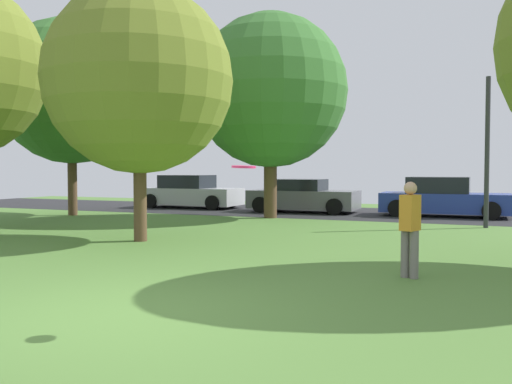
# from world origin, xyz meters

# --- Properties ---
(ground_plane) EXTENTS (44.00, 44.00, 0.00)m
(ground_plane) POSITION_xyz_m (0.00, 0.00, 0.00)
(ground_plane) COLOR #547F38
(road_strip) EXTENTS (44.00, 6.40, 0.01)m
(road_strip) POSITION_xyz_m (0.00, 16.00, 0.00)
(road_strip) COLOR #28282B
(road_strip) RESTS_ON ground_plane
(maple_tree_far) EXTENTS (5.46, 5.46, 7.41)m
(maple_tree_far) POSITION_xyz_m (-10.48, 10.90, 4.68)
(maple_tree_far) COLOR brown
(maple_tree_far) RESTS_ON ground_plane
(birch_tree_lone) EXTENTS (4.55, 4.55, 6.19)m
(birch_tree_lone) POSITION_xyz_m (-3.75, 5.67, 3.91)
(birch_tree_lone) COLOR brown
(birch_tree_lone) RESTS_ON ground_plane
(oak_tree_center) EXTENTS (5.48, 5.48, 7.30)m
(oak_tree_center) POSITION_xyz_m (-3.14, 12.80, 4.54)
(oak_tree_center) COLOR brown
(oak_tree_center) RESTS_ON ground_plane
(person_thrower) EXTENTS (0.32, 0.38, 1.55)m
(person_thrower) POSITION_xyz_m (2.88, 3.58, 0.85)
(person_thrower) COLOR slate
(person_thrower) RESTS_ON ground_plane
(frisbee_disc) EXTENTS (0.34, 0.34, 0.04)m
(frisbee_disc) POSITION_xyz_m (1.53, 0.07, 1.78)
(frisbee_disc) COLOR #EA2D6B
(parked_car_silver) EXTENTS (4.46, 2.11, 1.48)m
(parked_car_silver) POSITION_xyz_m (-8.33, 16.13, 0.67)
(parked_car_silver) COLOR #B7B7BC
(parked_car_silver) RESTS_ON ground_plane
(parked_car_grey) EXTENTS (4.38, 2.04, 1.35)m
(parked_car_grey) POSITION_xyz_m (-2.88, 15.73, 0.63)
(parked_car_grey) COLOR slate
(parked_car_grey) RESTS_ON ground_plane
(parked_car_blue) EXTENTS (4.55, 2.02, 1.47)m
(parked_car_blue) POSITION_xyz_m (2.55, 15.83, 0.66)
(parked_car_blue) COLOR #233893
(parked_car_blue) RESTS_ON ground_plane
(street_lamp_post) EXTENTS (0.14, 0.14, 4.50)m
(street_lamp_post) POSITION_xyz_m (4.03, 12.20, 2.25)
(street_lamp_post) COLOR #2D2D33
(street_lamp_post) RESTS_ON ground_plane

